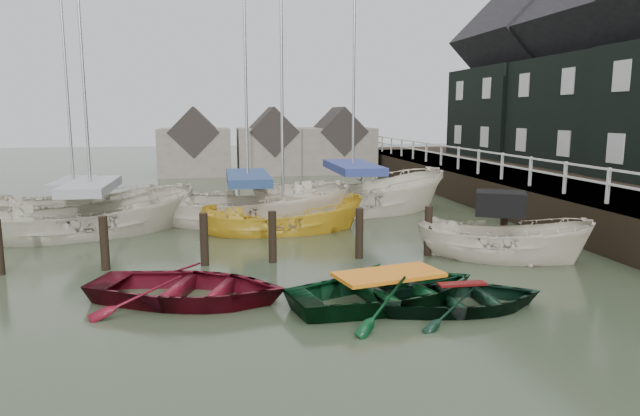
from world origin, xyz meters
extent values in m
plane|color=#293421|center=(0.00, 0.00, 0.00)|extent=(120.00, 120.00, 0.00)
cube|color=black|center=(9.50, 10.00, 1.40)|extent=(3.00, 32.00, 0.20)
cube|color=silver|center=(8.00, 10.00, 2.45)|extent=(0.06, 32.00, 0.06)
cube|color=silver|center=(8.00, 10.00, 2.05)|extent=(0.06, 32.00, 0.06)
cube|color=black|center=(15.00, 10.00, 0.00)|extent=(14.00, 38.00, 1.50)
cube|color=black|center=(15.00, 12.00, 4.00)|extent=(6.00, 7.00, 5.00)
cube|color=black|center=(15.00, 12.00, 8.25)|extent=(6.11, 7.14, 6.11)
cube|color=black|center=(15.00, 19.00, 4.00)|extent=(6.40, 7.00, 5.00)
cube|color=black|center=(15.00, 19.00, 8.25)|extent=(6.52, 7.14, 6.52)
cylinder|color=black|center=(-5.50, 3.00, 0.50)|extent=(0.22, 0.22, 1.80)
cylinder|color=black|center=(-3.00, 3.00, 0.50)|extent=(0.22, 0.22, 1.80)
cylinder|color=black|center=(-1.20, 3.00, 0.50)|extent=(0.22, 0.22, 1.80)
cylinder|color=black|center=(1.20, 3.00, 0.50)|extent=(0.22, 0.22, 1.80)
cylinder|color=black|center=(3.20, 3.00, 0.50)|extent=(0.22, 0.22, 1.80)
cylinder|color=black|center=(5.50, 3.00, 0.50)|extent=(0.22, 0.22, 1.80)
cube|color=#665B51|center=(-4.00, 26.00, 1.50)|extent=(4.50, 4.00, 3.00)
cube|color=#282321|center=(-4.00, 26.00, 2.80)|extent=(3.18, 4.08, 3.18)
cube|color=#665B51|center=(1.00, 26.00, 1.50)|extent=(4.50, 4.00, 3.00)
cube|color=#282321|center=(1.00, 26.00, 2.80)|extent=(3.18, 4.08, 3.18)
cube|color=#665B51|center=(5.50, 26.00, 1.50)|extent=(4.50, 4.00, 3.00)
cube|color=#282321|center=(5.50, 26.00, 2.80)|extent=(3.18, 4.08, 3.18)
imported|color=#590C19|center=(-3.29, 0.07, 0.00)|extent=(5.05, 4.30, 0.88)
imported|color=black|center=(0.87, -0.83, 0.00)|extent=(4.87, 3.95, 0.89)
imported|color=black|center=(2.26, -1.39, 0.00)|extent=(3.59, 2.61, 0.73)
imported|color=beige|center=(5.02, 2.18, 0.00)|extent=(4.90, 3.62, 1.78)
cube|color=black|center=(5.02, 2.38, 1.53)|extent=(1.61, 1.48, 0.65)
imported|color=#BEB7A2|center=(-6.73, 7.71, 0.00)|extent=(7.43, 4.95, 2.69)
cylinder|color=#B2B2B7|center=(-6.73, 7.71, 5.78)|extent=(0.10, 0.10, 8.60)
cube|color=#939398|center=(-6.73, 7.71, 1.60)|extent=(4.07, 2.68, 0.30)
imported|color=beige|center=(-1.54, 8.62, 0.00)|extent=(7.78, 4.38, 2.83)
cylinder|color=#B2B2B7|center=(-1.54, 8.62, 6.00)|extent=(0.10, 0.10, 8.89)
cube|color=navy|center=(-1.54, 8.62, 1.68)|extent=(4.27, 2.36, 0.30)
imported|color=gold|center=(-0.45, 7.01, 0.00)|extent=(5.71, 2.42, 2.16)
cylinder|color=#B2B2B7|center=(-0.45, 7.01, 5.12)|extent=(0.10, 0.10, 7.86)
imported|color=beige|center=(2.73, 10.17, 0.00)|extent=(8.49, 4.19, 3.14)
cylinder|color=#B2B2B7|center=(2.73, 10.17, 6.73)|extent=(0.10, 0.10, 10.01)
cube|color=navy|center=(2.73, 10.17, 1.85)|extent=(4.66, 2.25, 0.30)
imported|color=beige|center=(-7.90, 10.46, 0.00)|extent=(6.14, 2.84, 2.29)
cylinder|color=#B2B2B7|center=(-7.90, 10.46, 4.85)|extent=(0.10, 0.10, 7.18)
cube|color=gray|center=(-7.90, 10.46, 1.38)|extent=(3.37, 1.52, 0.30)
camera|label=1|loc=(-2.60, -11.94, 3.98)|focal=32.00mm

